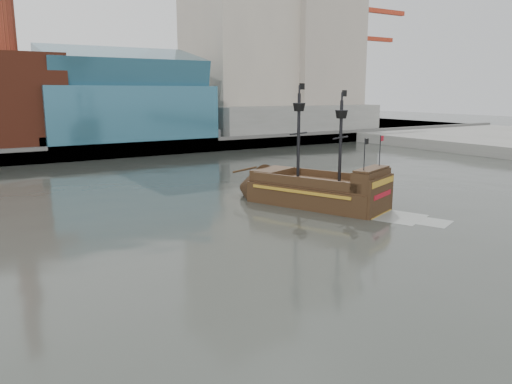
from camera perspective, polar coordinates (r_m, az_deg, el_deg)
ground at (r=30.09m, az=9.62°, el=-10.30°), size 400.00×400.00×0.00m
promenade_far at (r=114.66m, az=-22.78°, el=5.51°), size 220.00×60.00×2.00m
seawall at (r=85.82m, az=-19.41°, el=4.25°), size 220.00×1.00×2.60m
skyline at (r=108.77m, az=-20.25°, el=17.88°), size 149.00×45.00×62.00m
crane_a at (r=141.82m, az=11.60°, el=14.46°), size 22.50×4.00×32.25m
crane_b at (r=155.52m, az=11.56°, el=12.87°), size 19.10×4.00×26.25m
pirate_ship at (r=49.46m, az=7.22°, el=-0.22°), size 10.96×17.62×12.70m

